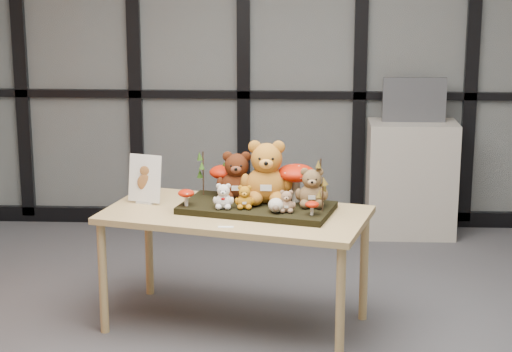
{
  "coord_description": "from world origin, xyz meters",
  "views": [
    {
      "loc": [
        -0.03,
        -4.67,
        2.18
      ],
      "look_at": [
        -0.26,
        0.37,
        0.92
      ],
      "focal_mm": 65.0,
      "sensor_mm": 36.0,
      "label": 1
    }
  ],
  "objects_px": {
    "bear_brown_medium": "(237,173)",
    "mushroom_back_left": "(224,179)",
    "mushroom_front_left": "(186,197)",
    "mushroom_front_right": "(312,207)",
    "bear_white_bow": "(224,195)",
    "bear_pooh_yellow": "(267,168)",
    "sign_holder": "(145,181)",
    "diorama_tray": "(257,208)",
    "bear_small_yellow": "(245,196)",
    "cabinet": "(411,179)",
    "bear_tan_back": "(312,185)",
    "plush_cream_hedgehog": "(276,205)",
    "bear_beige_small": "(287,200)",
    "display_table": "(235,223)",
    "monitor": "(414,100)",
    "mushroom_back_right": "(296,181)"
  },
  "relations": [
    {
      "from": "diorama_tray",
      "to": "cabinet",
      "type": "distance_m",
      "value": 2.13
    },
    {
      "from": "bear_white_bow",
      "to": "mushroom_back_left",
      "type": "relative_size",
      "value": 0.8
    },
    {
      "from": "bear_brown_medium",
      "to": "bear_white_bow",
      "type": "distance_m",
      "value": 0.22
    },
    {
      "from": "bear_pooh_yellow",
      "to": "bear_brown_medium",
      "type": "distance_m",
      "value": 0.19
    },
    {
      "from": "plush_cream_hedgehog",
      "to": "mushroom_front_left",
      "type": "bearing_deg",
      "value": -177.21
    },
    {
      "from": "bear_tan_back",
      "to": "mushroom_front_left",
      "type": "bearing_deg",
      "value": -162.89
    },
    {
      "from": "monitor",
      "to": "bear_white_bow",
      "type": "bearing_deg",
      "value": -124.11
    },
    {
      "from": "bear_tan_back",
      "to": "display_table",
      "type": "bearing_deg",
      "value": -163.16
    },
    {
      "from": "bear_brown_medium",
      "to": "monitor",
      "type": "xyz_separation_m",
      "value": [
        1.23,
        1.7,
        0.16
      ]
    },
    {
      "from": "bear_pooh_yellow",
      "to": "bear_beige_small",
      "type": "height_order",
      "value": "bear_pooh_yellow"
    },
    {
      "from": "bear_tan_back",
      "to": "cabinet",
      "type": "height_order",
      "value": "bear_tan_back"
    },
    {
      "from": "bear_brown_medium",
      "to": "bear_white_bow",
      "type": "xyz_separation_m",
      "value": [
        -0.06,
        -0.2,
        -0.08
      ]
    },
    {
      "from": "bear_tan_back",
      "to": "plush_cream_hedgehog",
      "type": "xyz_separation_m",
      "value": [
        -0.2,
        -0.14,
        -0.08
      ]
    },
    {
      "from": "mushroom_front_left",
      "to": "mushroom_front_right",
      "type": "bearing_deg",
      "value": -12.36
    },
    {
      "from": "bear_pooh_yellow",
      "to": "cabinet",
      "type": "xyz_separation_m",
      "value": [
        1.05,
        1.73,
        -0.49
      ]
    },
    {
      "from": "bear_small_yellow",
      "to": "cabinet",
      "type": "distance_m",
      "value": 2.24
    },
    {
      "from": "bear_brown_medium",
      "to": "plush_cream_hedgehog",
      "type": "distance_m",
      "value": 0.38
    },
    {
      "from": "bear_pooh_yellow",
      "to": "monitor",
      "type": "height_order",
      "value": "monitor"
    },
    {
      "from": "bear_brown_medium",
      "to": "mushroom_back_left",
      "type": "bearing_deg",
      "value": 146.14
    },
    {
      "from": "display_table",
      "to": "mushroom_front_right",
      "type": "bearing_deg",
      "value": -6.3
    },
    {
      "from": "display_table",
      "to": "cabinet",
      "type": "distance_m",
      "value": 2.21
    },
    {
      "from": "mushroom_front_left",
      "to": "mushroom_front_right",
      "type": "relative_size",
      "value": 1.21
    },
    {
      "from": "plush_cream_hedgehog",
      "to": "cabinet",
      "type": "distance_m",
      "value": 2.22
    },
    {
      "from": "bear_pooh_yellow",
      "to": "bear_beige_small",
      "type": "distance_m",
      "value": 0.27
    },
    {
      "from": "mushroom_back_right",
      "to": "cabinet",
      "type": "distance_m",
      "value": 1.98
    },
    {
      "from": "bear_small_yellow",
      "to": "monitor",
      "type": "distance_m",
      "value": 2.24
    },
    {
      "from": "bear_pooh_yellow",
      "to": "monitor",
      "type": "relative_size",
      "value": 0.84
    },
    {
      "from": "plush_cream_hedgehog",
      "to": "bear_beige_small",
      "type": "bearing_deg",
      "value": 26.8
    },
    {
      "from": "diorama_tray",
      "to": "mushroom_back_left",
      "type": "distance_m",
      "value": 0.32
    },
    {
      "from": "mushroom_front_left",
      "to": "bear_small_yellow",
      "type": "bearing_deg",
      "value": -6.23
    },
    {
      "from": "bear_brown_medium",
      "to": "bear_white_bow",
      "type": "relative_size",
      "value": 1.98
    },
    {
      "from": "display_table",
      "to": "bear_small_yellow",
      "type": "xyz_separation_m",
      "value": [
        0.06,
        -0.05,
        0.18
      ]
    },
    {
      "from": "bear_small_yellow",
      "to": "bear_beige_small",
      "type": "distance_m",
      "value": 0.24
    },
    {
      "from": "bear_tan_back",
      "to": "sign_holder",
      "type": "distance_m",
      "value": 0.99
    },
    {
      "from": "bear_small_yellow",
      "to": "sign_holder",
      "type": "bearing_deg",
      "value": 175.48
    },
    {
      "from": "bear_pooh_yellow",
      "to": "plush_cream_hedgehog",
      "type": "bearing_deg",
      "value": -59.58
    },
    {
      "from": "bear_pooh_yellow",
      "to": "sign_holder",
      "type": "relative_size",
      "value": 1.37
    },
    {
      "from": "mushroom_back_left",
      "to": "cabinet",
      "type": "xyz_separation_m",
      "value": [
        1.31,
        1.59,
        -0.39
      ]
    },
    {
      "from": "diorama_tray",
      "to": "mushroom_back_left",
      "type": "relative_size",
      "value": 4.33
    },
    {
      "from": "bear_tan_back",
      "to": "mushroom_back_right",
      "type": "bearing_deg",
      "value": 148.34
    },
    {
      "from": "diorama_tray",
      "to": "bear_small_yellow",
      "type": "relative_size",
      "value": 5.83
    },
    {
      "from": "mushroom_front_left",
      "to": "cabinet",
      "type": "relative_size",
      "value": 0.12
    },
    {
      "from": "display_table",
      "to": "sign_holder",
      "type": "bearing_deg",
      "value": 178.26
    },
    {
      "from": "mushroom_front_left",
      "to": "monitor",
      "type": "xyz_separation_m",
      "value": [
        1.5,
        1.86,
        0.27
      ]
    },
    {
      "from": "bear_small_yellow",
      "to": "cabinet",
      "type": "height_order",
      "value": "cabinet"
    },
    {
      "from": "plush_cream_hedgehog",
      "to": "mushroom_front_left",
      "type": "xyz_separation_m",
      "value": [
        -0.52,
        0.11,
        0.01
      ]
    },
    {
      "from": "monitor",
      "to": "bear_small_yellow",
      "type": "bearing_deg",
      "value": -121.6
    },
    {
      "from": "bear_white_bow",
      "to": "cabinet",
      "type": "distance_m",
      "value": 2.31
    },
    {
      "from": "mushroom_back_left",
      "to": "plush_cream_hedgehog",
      "type": "bearing_deg",
      "value": -48.79
    },
    {
      "from": "mushroom_back_right",
      "to": "mushroom_front_right",
      "type": "bearing_deg",
      "value": -72.32
    }
  ]
}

